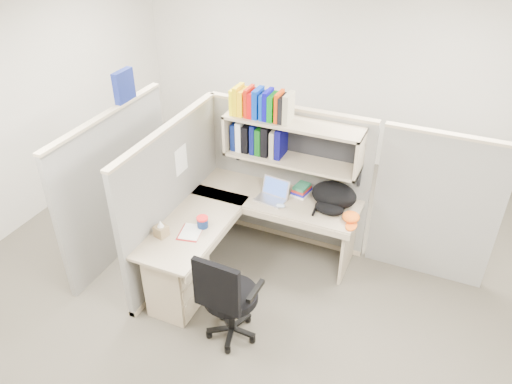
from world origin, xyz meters
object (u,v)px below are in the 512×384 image
at_px(backpack, 332,198).
at_px(snack_canister, 203,222).
at_px(laptop, 271,191).
at_px(desk, 205,257).
at_px(task_chair, 229,310).

xyz_separation_m(backpack, snack_canister, (-1.05, -0.78, -0.08)).
bearing_deg(snack_canister, laptop, 58.09).
height_order(backpack, snack_canister, backpack).
xyz_separation_m(desk, backpack, (0.99, 0.88, 0.43)).
relative_size(laptop, snack_canister, 2.71).
bearing_deg(task_chair, backpack, 69.18).
distance_m(desk, backpack, 1.39).
xyz_separation_m(backpack, task_chair, (-0.51, -1.34, -0.50)).
bearing_deg(laptop, backpack, 16.51).
bearing_deg(desk, laptop, 64.61).
bearing_deg(task_chair, laptop, 95.17).
xyz_separation_m(snack_canister, task_chair, (0.54, -0.56, -0.43)).
relative_size(laptop, task_chair, 0.30).
relative_size(backpack, task_chair, 0.45).
height_order(snack_canister, task_chair, task_chair).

